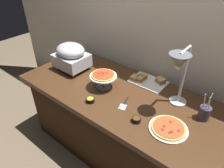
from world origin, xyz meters
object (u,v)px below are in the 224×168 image
sauce_cup_near (90,100)px  sauce_cup_far (136,119)px  pizza_plate_center (103,77)px  pizza_plate_front (168,128)px  chafing_dish (71,55)px  utensil_holder (204,113)px  heat_lamp (179,66)px  serving_spatula (124,104)px  sandwich_platter (147,80)px

sauce_cup_near → sauce_cup_far: (0.43, 0.05, 0.00)m
pizza_plate_center → pizza_plate_front: bearing=-8.8°
sauce_cup_near → sauce_cup_far: bearing=6.0°
pizza_plate_center → sauce_cup_far: 0.52m
chafing_dish → utensil_holder: chafing_dish is taller
sauce_cup_near → utensil_holder: utensil_holder is taller
heat_lamp → serving_spatula: (-0.33, -0.17, -0.40)m
heat_lamp → utensil_holder: heat_lamp is taller
sauce_cup_far → utensil_holder: (0.37, 0.34, 0.04)m
sandwich_platter → sauce_cup_near: (-0.21, -0.56, -0.00)m
sauce_cup_near → utensil_holder: bearing=25.8°
chafing_dish → sauce_cup_far: chafing_dish is taller
heat_lamp → sauce_cup_near: (-0.57, -0.32, -0.38)m
utensil_holder → serving_spatula: size_ratio=1.32×
chafing_dish → utensil_holder: (1.34, 0.11, -0.10)m
pizza_plate_front → serving_spatula: 0.41m
heat_lamp → pizza_plate_center: bearing=-171.5°
chafing_dish → serving_spatula: size_ratio=1.89×
pizza_plate_front → sauce_cup_near: (-0.65, -0.12, 0.01)m
pizza_plate_front → utensil_holder: size_ratio=1.22×
sandwich_platter → serving_spatula: bearing=-85.5°
sandwich_platter → utensil_holder: size_ratio=1.47×
sandwich_platter → heat_lamp: bearing=-33.0°
utensil_holder → pizza_plate_front: bearing=-119.7°
chafing_dish → sauce_cup_far: (0.96, -0.24, -0.14)m
sandwich_platter → pizza_plate_front: bearing=-44.7°
serving_spatula → sandwich_platter: bearing=94.5°
heat_lamp → pizza_plate_front: (0.08, -0.20, -0.39)m
pizza_plate_center → serving_spatula: bearing=-14.8°
serving_spatula → sauce_cup_far: bearing=-29.5°
chafing_dish → sauce_cup_near: size_ratio=4.59×
chafing_dish → serving_spatula: chafing_dish is taller
pizza_plate_front → sauce_cup_near: 0.66m
heat_lamp → pizza_plate_center: heat_lamp is taller
pizza_plate_front → sauce_cup_near: sauce_cup_near is taller
heat_lamp → sauce_cup_near: bearing=-150.5°
heat_lamp → sauce_cup_near: heat_lamp is taller
sauce_cup_far → pizza_plate_center: bearing=159.1°
heat_lamp → utensil_holder: (0.23, 0.06, -0.34)m
heat_lamp → chafing_dish: bearing=-177.9°
sandwich_platter → utensil_holder: (0.60, -0.17, 0.04)m
pizza_plate_center → sandwich_platter: size_ratio=0.73×
pizza_plate_center → serving_spatula: 0.32m
utensil_holder → serving_spatula: 0.61m
chafing_dish → utensil_holder: bearing=4.5°
serving_spatula → pizza_plate_center: bearing=165.2°
heat_lamp → pizza_plate_front: 0.44m
chafing_dish → pizza_plate_front: (1.18, -0.16, -0.15)m
chafing_dish → sandwich_platter: 0.80m
pizza_plate_front → sandwich_platter: (-0.44, 0.44, 0.01)m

